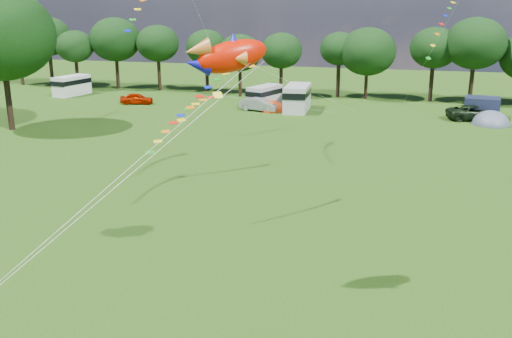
% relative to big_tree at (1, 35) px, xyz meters
% --- Properties ---
extents(ground_plane, '(180.00, 180.00, 0.00)m').
position_rel_big_tree_xyz_m(ground_plane, '(30.00, -28.00, -9.02)').
color(ground_plane, black).
rests_on(ground_plane, ground).
extents(tree_line, '(102.98, 10.98, 10.27)m').
position_rel_big_tree_xyz_m(tree_line, '(35.30, 26.99, -2.67)').
color(tree_line, black).
rests_on(tree_line, ground).
extents(big_tree, '(10.00, 10.00, 13.28)m').
position_rel_big_tree_xyz_m(big_tree, '(0.00, 0.00, 0.00)').
color(big_tree, black).
rests_on(big_tree, ground).
extents(car_a, '(4.27, 2.46, 1.34)m').
position_rel_big_tree_xyz_m(car_a, '(5.19, 16.36, -8.35)').
color(car_a, '#B01A00').
rests_on(car_a, ground).
extents(car_b, '(4.54, 2.53, 1.51)m').
position_rel_big_tree_xyz_m(car_b, '(20.74, 15.82, -8.26)').
color(car_b, gray).
rests_on(car_b, ground).
extents(car_d, '(6.21, 4.00, 1.56)m').
position_rel_big_tree_xyz_m(car_d, '(43.85, 16.71, -8.24)').
color(car_d, black).
rests_on(car_d, ground).
extents(campervan_a, '(3.15, 5.54, 2.56)m').
position_rel_big_tree_xyz_m(campervan_a, '(-6.19, 20.33, -7.64)').
color(campervan_a, silver).
rests_on(campervan_a, ground).
extents(campervan_b, '(3.56, 5.38, 2.44)m').
position_rel_big_tree_xyz_m(campervan_b, '(20.60, 18.84, -7.71)').
color(campervan_b, '#B5B5B7').
rests_on(campervan_b, ground).
extents(campervan_c, '(2.88, 6.08, 2.91)m').
position_rel_big_tree_xyz_m(campervan_c, '(24.85, 17.15, -7.45)').
color(campervan_c, '#B9B9BB').
rests_on(campervan_c, ground).
extents(tent_orange, '(2.94, 3.22, 2.30)m').
position_rel_big_tree_xyz_m(tent_orange, '(22.17, 16.25, -9.00)').
color(tent_orange, red).
rests_on(tent_orange, ground).
extents(tent_greyblue, '(3.78, 4.14, 2.82)m').
position_rel_big_tree_xyz_m(tent_greyblue, '(45.32, 14.71, -9.00)').
color(tent_greyblue, '#525B6E').
rests_on(tent_greyblue, ground).
extents(awning_navy, '(3.84, 3.25, 2.21)m').
position_rel_big_tree_xyz_m(awning_navy, '(44.71, 18.22, -7.91)').
color(awning_navy, '#181E35').
rests_on(awning_navy, ground).
extents(fish_kite, '(3.33, 2.43, 1.79)m').
position_rel_big_tree_xyz_m(fish_kite, '(30.28, -25.45, 1.00)').
color(fish_kite, red).
rests_on(fish_kite, ground).
extents(streamer_kite_b, '(4.37, 4.73, 3.83)m').
position_rel_big_tree_xyz_m(streamer_kite_b, '(22.14, -8.85, -4.63)').
color(streamer_kite_b, '#FFF82A').
rests_on(streamer_kite_b, ground).
extents(streamer_kite_c, '(3.05, 4.97, 2.80)m').
position_rel_big_tree_xyz_m(streamer_kite_c, '(27.13, -16.34, -1.20)').
color(streamer_kite_c, orange).
rests_on(streamer_kite_c, ground).
extents(streamer_kite_d, '(2.59, 5.13, 4.29)m').
position_rel_big_tree_xyz_m(streamer_kite_d, '(39.28, -5.55, 2.26)').
color(streamer_kite_d, '#FCFF01').
rests_on(streamer_kite_d, ground).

